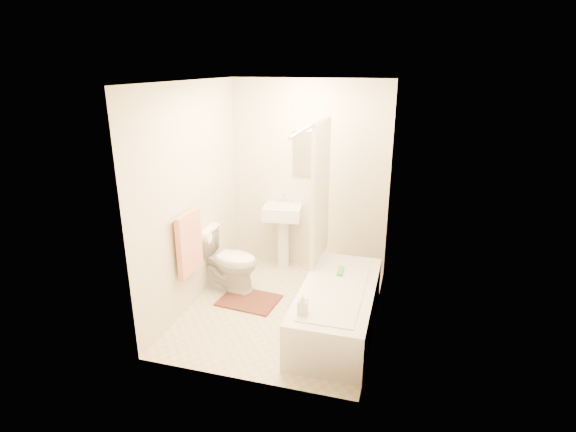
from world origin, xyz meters
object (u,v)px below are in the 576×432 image
(toilet, at_px, (227,260))
(bathtub, at_px, (337,308))
(soap_bottle, at_px, (303,304))
(sink, at_px, (283,234))
(bath_mat, at_px, (249,300))

(toilet, distance_m, bathtub, 1.48)
(soap_bottle, bearing_deg, toilet, 138.07)
(toilet, distance_m, sink, 0.90)
(bath_mat, height_order, soap_bottle, soap_bottle)
(toilet, relative_size, soap_bottle, 4.02)
(bathtub, height_order, soap_bottle, soap_bottle)
(bathtub, bearing_deg, soap_bottle, -110.94)
(bath_mat, relative_size, soap_bottle, 3.43)
(soap_bottle, bearing_deg, bathtub, 69.06)
(sink, relative_size, bathtub, 0.57)
(toilet, height_order, bath_mat, toilet)
(toilet, bearing_deg, soap_bottle, -125.87)
(toilet, xyz_separation_m, sink, (0.45, 0.78, 0.09))
(bath_mat, bearing_deg, bathtub, -14.27)
(sink, height_order, soap_bottle, sink)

